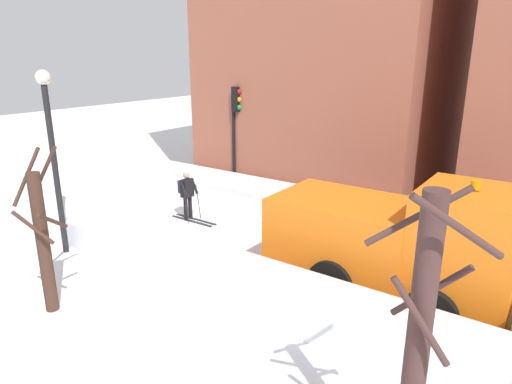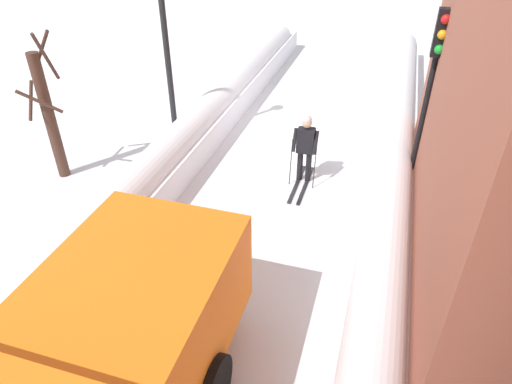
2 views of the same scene
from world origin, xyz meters
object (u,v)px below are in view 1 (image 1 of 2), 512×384
object	(u,v)px
skier	(187,192)
bare_tree_mid	(417,354)
traffic_light_pole	(236,123)
bare_tree_near	(43,239)
plow_truck	(400,240)
street_lamp	(52,141)

from	to	relation	value
skier	bare_tree_mid	xyz separation A→B (m)	(5.99, 9.45, 1.21)
traffic_light_pole	bare_tree_near	bearing A→B (deg)	9.13
plow_truck	bare_tree_near	distance (m)	7.88
street_lamp	bare_tree_mid	bearing A→B (deg)	79.44
plow_truck	traffic_light_pole	distance (m)	8.48
skier	bare_tree_near	distance (m)	6.26
bare_tree_mid	bare_tree_near	bearing A→B (deg)	-89.78
bare_tree_near	bare_tree_mid	bearing A→B (deg)	90.22
traffic_light_pole	bare_tree_mid	world-z (taller)	traffic_light_pole
plow_truck	bare_tree_mid	bearing A→B (deg)	19.80
traffic_light_pole	street_lamp	world-z (taller)	street_lamp
street_lamp	plow_truck	bearing A→B (deg)	108.78
bare_tree_near	skier	bearing A→B (deg)	-165.55
skier	street_lamp	world-z (taller)	street_lamp
traffic_light_pole	bare_tree_mid	xyz separation A→B (m)	(8.52, 9.27, -0.86)
plow_truck	traffic_light_pole	size ratio (longest dim) A/B	1.37
street_lamp	bare_tree_near	size ratio (longest dim) A/B	1.38
traffic_light_pole	bare_tree_mid	bearing A→B (deg)	47.41
skier	street_lamp	size ratio (longest dim) A/B	0.35
street_lamp	bare_tree_near	bearing A→B (deg)	52.42
plow_truck	skier	xyz separation A→B (m)	(-1.08, -7.68, -0.48)
skier	bare_tree_mid	world-z (taller)	bare_tree_mid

